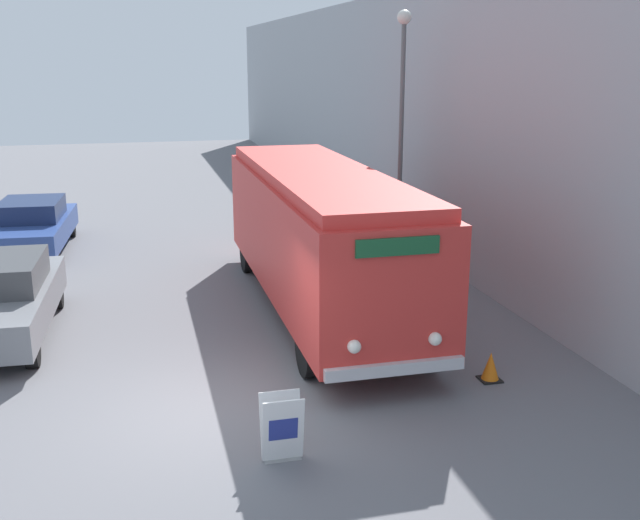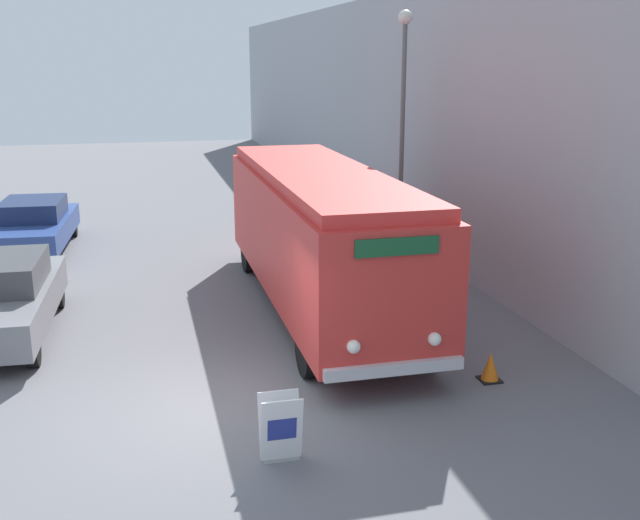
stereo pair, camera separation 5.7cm
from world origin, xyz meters
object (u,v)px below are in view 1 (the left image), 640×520
vintage_bus (320,232)px  sign_board (282,429)px  parked_car_near (1,298)px  streetlamp (402,104)px  traffic_cone (490,367)px  parked_car_mid (32,225)px

vintage_bus → sign_board: vintage_bus is taller
parked_car_near → sign_board: bearing=-50.8°
streetlamp → parked_car_near: (-9.44, -3.21, -3.42)m
streetlamp → traffic_cone: bearing=-97.8°
streetlamp → parked_car_mid: (-9.64, 3.94, -3.48)m
parked_car_near → parked_car_mid: size_ratio=1.01×
vintage_bus → parked_car_mid: 9.79m
vintage_bus → parked_car_near: bearing=-179.3°
streetlamp → parked_car_mid: streetlamp is taller
parked_car_near → traffic_cone: 9.45m
streetlamp → parked_car_near: bearing=-161.2°
sign_board → traffic_cone: sign_board is taller
traffic_cone → parked_car_near: bearing=153.0°
streetlamp → sign_board: bearing=-118.6°
parked_car_mid → traffic_cone: parked_car_mid is taller
parked_car_mid → streetlamp: bearing=-18.4°
vintage_bus → traffic_cone: size_ratio=19.11×
parked_car_near → streetlamp: bearing=21.5°
vintage_bus → parked_car_mid: size_ratio=2.04×
vintage_bus → parked_car_near: size_ratio=2.02×
traffic_cone → streetlamp: bearing=82.2°
vintage_bus → parked_car_mid: bearing=133.4°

